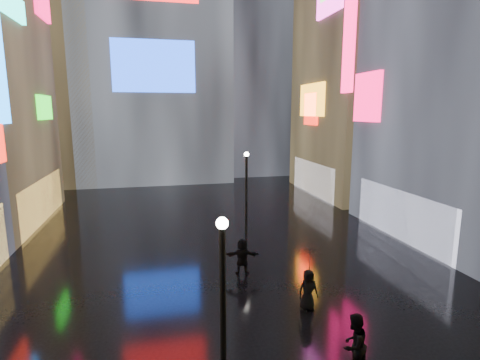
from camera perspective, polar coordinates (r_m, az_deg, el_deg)
name	(u,v)px	position (r m, az deg, el deg)	size (l,w,h in m)	color
ground	(211,236)	(23.52, -4.37, -8.58)	(140.00, 140.00, 0.00)	black
building_right_far	(368,40)	(37.84, 18.98, 19.52)	(10.28, 12.00, 28.00)	black
tower_flank_right	(250,36)	(50.41, 1.53, 21.11)	(12.00, 12.00, 34.00)	black
tower_flank_left	(45,59)	(45.64, -27.55, 16.02)	(10.00, 10.00, 26.00)	black
lamp_near	(223,306)	(9.69, -2.62, -18.59)	(0.30, 0.30, 5.20)	black
lamp_far	(246,188)	(23.31, 0.99, -1.21)	(0.30, 0.30, 5.20)	black
pedestrian_1	(354,345)	(12.36, 16.96, -22.89)	(0.92, 0.72, 1.89)	black
pedestrian_4	(308,290)	(15.36, 10.33, -16.17)	(0.79, 0.52, 1.63)	black
pedestrian_5	(242,257)	(18.04, 0.34, -11.63)	(1.62, 0.51, 1.74)	black
umbrella_2	(309,259)	(14.84, 10.50, -11.80)	(0.98, 1.00, 0.90)	black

